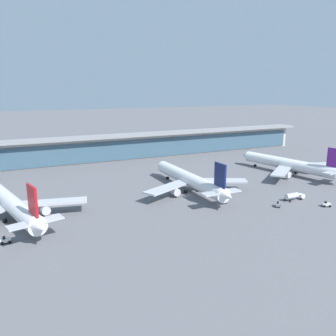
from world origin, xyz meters
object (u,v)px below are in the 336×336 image
airliner_left_stand (12,204)px  service_truck_by_tail_yellow (217,187)px  airliner_centre_stand (190,180)px  airliner_right_stand (290,164)px  service_truck_on_taxiway_white (5,240)px  service_truck_mid_apron_grey (278,205)px  service_truck_near_nose_white (294,196)px  service_truck_at_far_stand_white (326,204)px

airliner_left_stand → service_truck_by_tail_yellow: (78.76, 0.05, -4.28)m
airliner_centre_stand → service_truck_by_tail_yellow: bearing=-9.4°
airliner_right_stand → service_truck_on_taxiway_white: 130.35m
airliner_centre_stand → service_truck_mid_apron_grey: airliner_centre_stand is taller
airliner_centre_stand → service_truck_on_taxiway_white: 72.62m
airliner_right_stand → airliner_left_stand: bearing=-177.3°
airliner_right_stand → airliner_centre_stand: bearing=-176.3°
service_truck_mid_apron_grey → service_truck_near_nose_white: bearing=16.2°
service_truck_near_nose_white → service_truck_on_taxiway_white: (-99.47, 6.28, -0.83)m
airliner_left_stand → airliner_right_stand: size_ratio=0.99×
service_truck_mid_apron_grey → service_truck_on_taxiway_white: 89.20m
airliner_centre_stand → service_truck_near_nose_white: (30.00, -27.03, -3.38)m
airliner_left_stand → service_truck_at_far_stand_white: size_ratio=18.07×
airliner_centre_stand → service_truck_by_tail_yellow: airliner_centre_stand is taller
airliner_left_stand → service_truck_at_far_stand_white: airliner_left_stand is taller
service_truck_by_tail_yellow → service_truck_near_nose_white: bearing=-54.1°
airliner_right_stand → service_truck_on_taxiway_white: size_ratio=20.99×
service_truck_by_tail_yellow → airliner_centre_stand: bearing=170.6°
airliner_centre_stand → service_truck_at_far_stand_white: size_ratio=18.23×
airliner_right_stand → service_truck_mid_apron_grey: (-39.25, -33.98, -4.21)m
airliner_centre_stand → service_truck_near_nose_white: size_ratio=7.00×
airliner_right_stand → service_truck_at_far_stand_white: airliner_right_stand is taller
service_truck_near_nose_white → service_truck_by_tail_yellow: service_truck_near_nose_white is taller
service_truck_mid_apron_grey → service_truck_at_far_stand_white: bearing=-25.1°
service_truck_by_tail_yellow → service_truck_on_taxiway_white: size_ratio=2.38×
airliner_centre_stand → airliner_right_stand: size_ratio=1.00×
airliner_right_stand → service_truck_by_tail_yellow: bearing=-172.9°
airliner_left_stand → airliner_right_stand: (125.36, 5.84, 0.00)m
airliner_right_stand → service_truck_on_taxiway_white: (-127.95, -24.56, -4.21)m
service_truck_by_tail_yellow → service_truck_on_taxiway_white: service_truck_by_tail_yellow is taller
airliner_centre_stand → service_truck_on_taxiway_white: airliner_centre_stand is taller
airliner_left_stand → service_truck_near_nose_white: bearing=-14.5°
airliner_left_stand → service_truck_on_taxiway_white: (-2.59, -18.73, -4.21)m
airliner_centre_stand → service_truck_by_tail_yellow: (11.89, -1.97, -4.28)m
service_truck_near_nose_white → service_truck_by_tail_yellow: size_ratio=1.26×
airliner_centre_stand → service_truck_on_taxiway_white: (-69.46, -20.75, -4.21)m
service_truck_near_nose_white → airliner_right_stand: bearing=47.3°
service_truck_mid_apron_grey → service_truck_by_tail_yellow: size_ratio=0.47×
service_truck_by_tail_yellow → airliner_right_stand: bearing=7.1°
airliner_centre_stand → airliner_left_stand: bearing=-178.3°
airliner_centre_stand → airliner_right_stand: bearing=3.7°
service_truck_on_taxiway_white → service_truck_at_far_stand_white: (104.53, -16.83, 0.00)m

